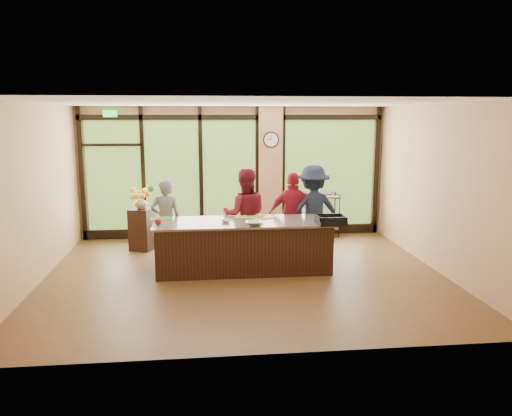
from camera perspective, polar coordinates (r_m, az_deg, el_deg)
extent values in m
plane|color=brown|center=(8.94, -1.27, -7.68)|extent=(7.00, 7.00, 0.00)
plane|color=white|center=(8.49, -1.35, 11.92)|extent=(7.00, 7.00, 0.00)
plane|color=tan|center=(11.56, -2.58, 4.10)|extent=(7.00, 0.00, 7.00)
plane|color=tan|center=(9.00, -24.11, 1.34)|extent=(0.00, 6.00, 6.00)
plane|color=tan|center=(9.54, 20.14, 2.10)|extent=(0.00, 6.00, 6.00)
cube|color=tan|center=(11.58, 1.65, 4.12)|extent=(0.55, 0.12, 3.00)
cube|color=black|center=(11.43, -2.61, 10.31)|extent=(6.90, 0.08, 0.12)
cube|color=black|center=(11.74, -2.51, -2.63)|extent=(6.90, 0.08, 0.20)
cube|color=#19D83F|center=(11.53, -16.34, 10.30)|extent=(0.30, 0.04, 0.14)
cube|color=#2F6824|center=(11.68, -15.93, 3.53)|extent=(1.20, 0.02, 2.50)
cube|color=#2F6824|center=(11.53, -9.54, 3.70)|extent=(1.20, 0.02, 2.50)
cube|color=#2F6824|center=(11.53, -3.06, 3.83)|extent=(1.20, 0.02, 2.50)
cube|color=#2F6824|center=(11.89, 8.35, 3.94)|extent=(2.10, 0.02, 2.50)
cube|color=black|center=(11.79, -19.31, 3.65)|extent=(0.08, 0.08, 3.00)
cube|color=black|center=(11.56, -12.77, 3.85)|extent=(0.08, 0.08, 3.00)
cube|color=black|center=(11.49, -6.31, 4.01)|extent=(0.08, 0.08, 3.00)
cube|color=black|center=(11.56, 0.17, 4.11)|extent=(0.08, 0.08, 3.00)
cube|color=black|center=(11.64, 3.11, 4.14)|extent=(0.08, 0.08, 3.00)
cube|color=black|center=(12.20, 13.63, 4.16)|extent=(0.08, 0.08, 3.00)
cube|color=black|center=(9.10, -1.44, -4.46)|extent=(3.10, 1.00, 0.88)
cube|color=slate|center=(8.99, -1.45, -1.62)|extent=(3.20, 1.10, 0.04)
cylinder|color=black|center=(11.45, 1.72, 7.81)|extent=(0.36, 0.04, 0.36)
cylinder|color=white|center=(11.44, 1.73, 7.81)|extent=(0.31, 0.01, 0.31)
cube|color=black|center=(11.43, 1.74, 8.06)|extent=(0.01, 0.00, 0.11)
cube|color=black|center=(11.42, 1.49, 7.81)|extent=(0.09, 0.00, 0.01)
imported|color=slate|center=(9.79, -10.26, -1.38)|extent=(0.62, 0.44, 1.60)
imported|color=maroon|center=(9.66, -1.28, -0.78)|extent=(0.92, 0.74, 1.80)
imported|color=maroon|center=(9.87, 4.30, -0.84)|extent=(1.06, 0.61, 1.70)
imported|color=#1C243E|center=(9.97, 6.50, -0.37)|extent=(1.27, 0.84, 1.84)
cube|color=black|center=(8.81, 8.55, -1.57)|extent=(0.51, 0.41, 0.09)
imported|color=silver|center=(8.63, -0.22, -1.76)|extent=(0.34, 0.34, 0.07)
cube|color=green|center=(9.35, -10.85, -1.19)|extent=(0.41, 0.33, 0.01)
cube|color=gold|center=(9.34, -1.06, -1.00)|extent=(0.49, 0.41, 0.01)
cube|color=gold|center=(9.27, 0.65, -1.09)|extent=(0.51, 0.45, 0.01)
imported|color=white|center=(8.89, -3.48, -1.48)|extent=(0.17, 0.17, 0.05)
imported|color=white|center=(8.85, 0.46, -1.56)|extent=(0.14, 0.14, 0.04)
imported|color=white|center=(9.39, 0.51, -0.87)|extent=(0.18, 0.18, 0.03)
imported|color=#B2111A|center=(8.82, -11.13, -1.64)|extent=(0.12, 0.12, 0.09)
cube|color=black|center=(10.77, -12.87, -2.37)|extent=(0.56, 0.56, 0.88)
imported|color=#9C8355|center=(10.65, -13.00, 0.65)|extent=(0.34, 0.34, 0.28)
cube|color=black|center=(11.84, 7.53, -2.21)|extent=(0.87, 0.65, 0.03)
cube|color=black|center=(11.70, 7.62, 1.36)|extent=(0.87, 0.65, 0.03)
cylinder|color=black|center=(11.50, 6.08, -1.01)|extent=(0.03, 0.03, 1.00)
cylinder|color=black|center=(11.68, 9.50, -0.93)|extent=(0.03, 0.03, 1.00)
cylinder|color=black|center=(11.89, 5.67, -0.63)|extent=(0.03, 0.03, 1.00)
cylinder|color=black|center=(12.05, 8.99, -0.55)|extent=(0.03, 0.03, 1.00)
imported|color=silver|center=(11.63, 6.46, 1.68)|extent=(0.14, 0.14, 0.10)
imported|color=silver|center=(11.67, 7.26, 1.69)|extent=(0.14, 0.14, 0.10)
imported|color=silver|center=(11.71, 8.05, 1.70)|extent=(0.14, 0.14, 0.10)
imported|color=silver|center=(11.75, 8.79, 1.71)|extent=(0.14, 0.14, 0.10)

